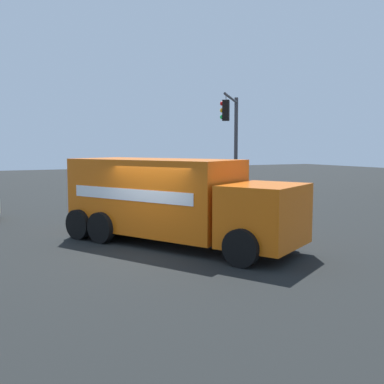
# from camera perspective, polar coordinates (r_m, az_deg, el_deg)

# --- Properties ---
(ground_plane) EXTENTS (100.00, 100.00, 0.00)m
(ground_plane) POSITION_cam_1_polar(r_m,az_deg,el_deg) (13.19, -5.40, -7.66)
(ground_plane) COLOR black
(delivery_truck) EXTENTS (7.91, 5.91, 2.68)m
(delivery_truck) POSITION_cam_1_polar(r_m,az_deg,el_deg) (13.96, -2.46, -1.00)
(delivery_truck) COLOR orange
(delivery_truck) RESTS_ON ground
(traffic_light_primary) EXTENTS (3.24, 2.75, 5.72)m
(traffic_light_primary) POSITION_cam_1_polar(r_m,az_deg,el_deg) (23.01, 5.25, 7.55)
(traffic_light_primary) COLOR #38383D
(traffic_light_primary) RESTS_ON ground
(pickup_silver) EXTENTS (2.64, 5.36, 1.38)m
(pickup_silver) POSITION_cam_1_polar(r_m,az_deg,el_deg) (22.69, -5.55, -0.11)
(pickup_silver) COLOR #B7BABF
(pickup_silver) RESTS_ON ground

